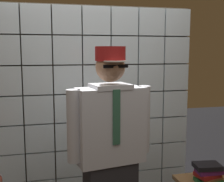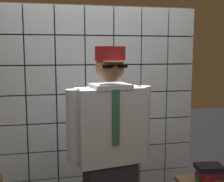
# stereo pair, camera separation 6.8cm
# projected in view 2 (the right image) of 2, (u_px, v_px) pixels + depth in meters

# --- Properties ---
(glass_block_wall) EXTENTS (2.19, 0.10, 2.19)m
(glass_block_wall) POSITION_uv_depth(u_px,v_px,m) (99.00, 106.00, 3.23)
(glass_block_wall) COLOR silver
(glass_block_wall) RESTS_ON ground
(standing_person) EXTENTS (0.69, 0.33, 1.72)m
(standing_person) POSITION_uv_depth(u_px,v_px,m) (110.00, 153.00, 2.26)
(standing_person) COLOR #28282D
(standing_person) RESTS_ON ground
(book_stack) EXTENTS (0.27, 0.22, 0.18)m
(book_stack) POSITION_uv_depth(u_px,v_px,m) (210.00, 175.00, 2.58)
(book_stack) COLOR #1E592D
(book_stack) RESTS_ON side_table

